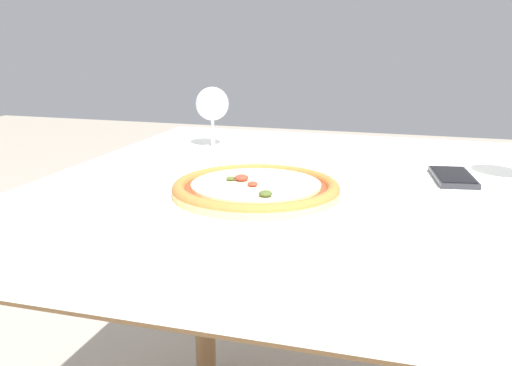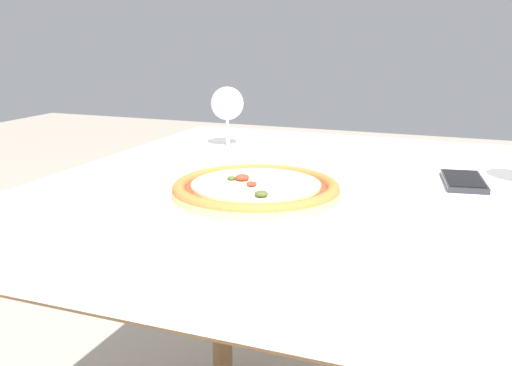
% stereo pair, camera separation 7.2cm
% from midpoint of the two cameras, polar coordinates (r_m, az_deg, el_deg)
% --- Properties ---
extents(dining_table, '(1.18, 1.08, 0.75)m').
position_cam_midpoint_polar(dining_table, '(1.06, 12.56, -5.40)').
color(dining_table, '#997047').
rests_on(dining_table, ground_plane).
extents(pizza_plate, '(0.32, 0.32, 0.04)m').
position_cam_midpoint_polar(pizza_plate, '(0.94, 2.20, -0.81)').
color(pizza_plate, white).
rests_on(pizza_plate, dining_table).
extents(fork, '(0.06, 0.17, 0.00)m').
position_cam_midpoint_polar(fork, '(1.18, -1.05, 1.72)').
color(fork, silver).
rests_on(fork, dining_table).
extents(wine_glass_far_right, '(0.08, 0.08, 0.15)m').
position_cam_midpoint_polar(wine_glass_far_right, '(1.36, -1.36, 7.80)').
color(wine_glass_far_right, silver).
rests_on(wine_glass_far_right, dining_table).
extents(cell_phone, '(0.09, 0.15, 0.01)m').
position_cam_midpoint_polar(cell_phone, '(1.13, 21.80, 0.19)').
color(cell_phone, '#232328').
rests_on(cell_phone, dining_table).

